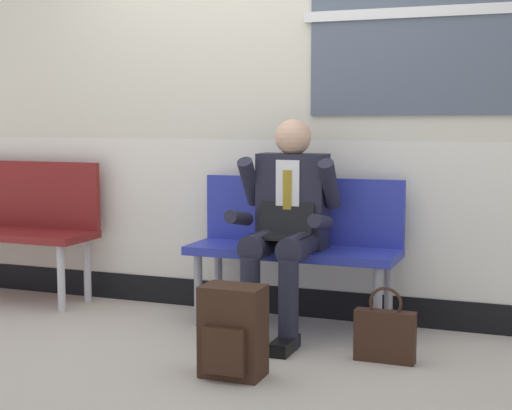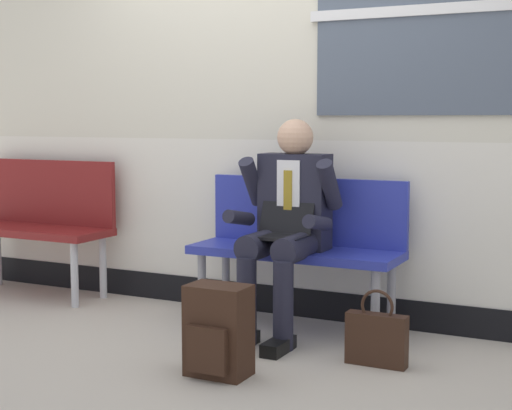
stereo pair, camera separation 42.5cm
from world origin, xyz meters
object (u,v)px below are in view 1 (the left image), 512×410
Objects in this scene: bench_empty at (20,220)px; person_seated at (286,221)px; handbag at (385,334)px; backpack at (233,332)px; bench_with_person at (296,239)px.

bench_empty is 2.01m from person_seated.
person_seated reaches higher than bench_empty.
person_seated is at bearing 154.38° from handbag.
person_seated is at bearing -5.78° from bench_empty.
person_seated is 3.17× the size of handbag.
backpack is (2.00, -1.00, -0.33)m from bench_empty.
bench_empty reaches higher than backpack.
person_seated is 2.78× the size of backpack.
bench_with_person is at bearing 90.00° from person_seated.
bench_empty is at bearing 153.44° from backpack.
backpack is at bearing -142.44° from handbag.
backpack is 0.81m from handbag.
person_seated reaches higher than backpack.
person_seated is (1.99, -0.20, 0.11)m from bench_empty.
bench_empty is 2.71m from handbag.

